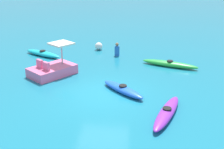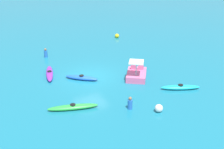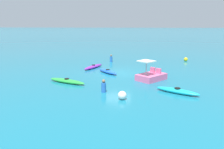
{
  "view_description": "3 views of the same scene",
  "coord_description": "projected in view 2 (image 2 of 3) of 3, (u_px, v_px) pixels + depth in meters",
  "views": [
    {
      "loc": [
        -12.54,
        -1.61,
        5.79
      ],
      "look_at": [
        1.99,
        -0.23,
        0.22
      ],
      "focal_mm": 47.5,
      "sensor_mm": 36.0,
      "label": 1
    },
    {
      "loc": [
        20.86,
        -10.35,
        10.34
      ],
      "look_at": [
        1.3,
        1.28,
        0.35
      ],
      "focal_mm": 49.86,
      "sensor_mm": 36.0,
      "label": 2
    },
    {
      "loc": [
        19.91,
        2.52,
        4.44
      ],
      "look_at": [
        1.66,
        -0.29,
        0.22
      ],
      "focal_mm": 35.12,
      "sensor_mm": 36.0,
      "label": 3
    }
  ],
  "objects": [
    {
      "name": "person_near_shore",
      "position": [
        46.0,
        53.0,
        29.33
      ],
      "size": [
        0.33,
        0.33,
        0.88
      ],
      "color": "blue",
      "rests_on": "ground_plane"
    },
    {
      "name": "kayak_purple",
      "position": [
        50.0,
        73.0,
        25.53
      ],
      "size": [
        3.2,
        1.58,
        0.37
      ],
      "color": "purple",
      "rests_on": "ground_plane"
    },
    {
      "name": "kayak_cyan",
      "position": [
        180.0,
        87.0,
        23.16
      ],
      "size": [
        1.91,
        2.85,
        0.37
      ],
      "color": "#19B7C6",
      "rests_on": "ground_plane"
    },
    {
      "name": "kayak_green",
      "position": [
        73.0,
        107.0,
        20.43
      ],
      "size": [
        1.67,
        3.32,
        0.37
      ],
      "color": "green",
      "rests_on": "ground_plane"
    },
    {
      "name": "buoy_yellow",
      "position": [
        117.0,
        36.0,
        35.11
      ],
      "size": [
        0.47,
        0.47,
        0.47
      ],
      "primitive_type": "sphere",
      "color": "yellow",
      "rests_on": "ground_plane"
    },
    {
      "name": "buoy_white",
      "position": [
        159.0,
        108.0,
        20.09
      ],
      "size": [
        0.53,
        0.53,
        0.53
      ],
      "primitive_type": "sphere",
      "color": "white",
      "rests_on": "ground_plane"
    },
    {
      "name": "kayak_blue",
      "position": [
        82.0,
        78.0,
        24.73
      ],
      "size": [
        2.31,
        2.3,
        0.37
      ],
      "color": "blue",
      "rests_on": "ground_plane"
    },
    {
      "name": "pedal_boat_pink",
      "position": [
        136.0,
        74.0,
        24.97
      ],
      "size": [
        2.81,
        2.67,
        1.68
      ],
      "color": "pink",
      "rests_on": "ground_plane"
    },
    {
      "name": "ground_plane",
      "position": [
        90.0,
        76.0,
        25.42
      ],
      "size": [
        600.0,
        600.0,
        0.0
      ],
      "primitive_type": "plane",
      "color": "#19728C"
    },
    {
      "name": "person_by_kayaks",
      "position": [
        130.0,
        104.0,
        20.41
      ],
      "size": [
        0.38,
        0.38,
        0.88
      ],
      "color": "blue",
      "rests_on": "ground_plane"
    }
  ]
}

